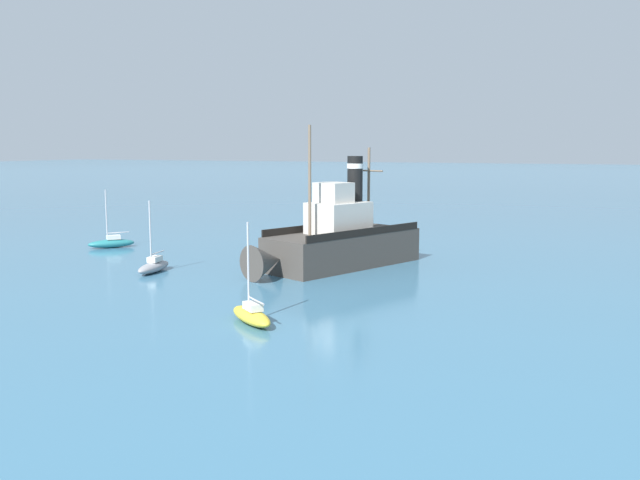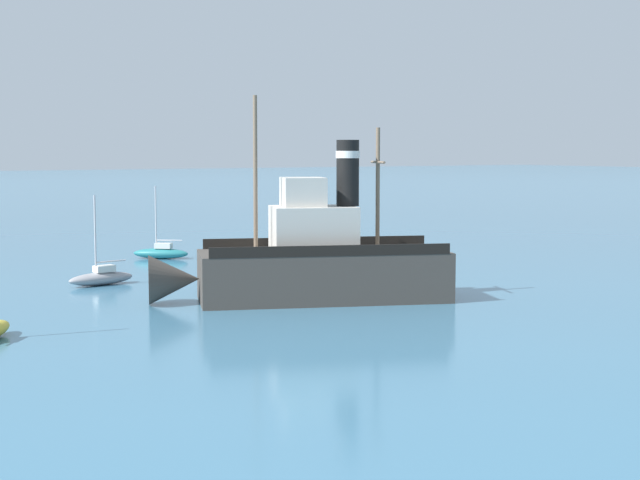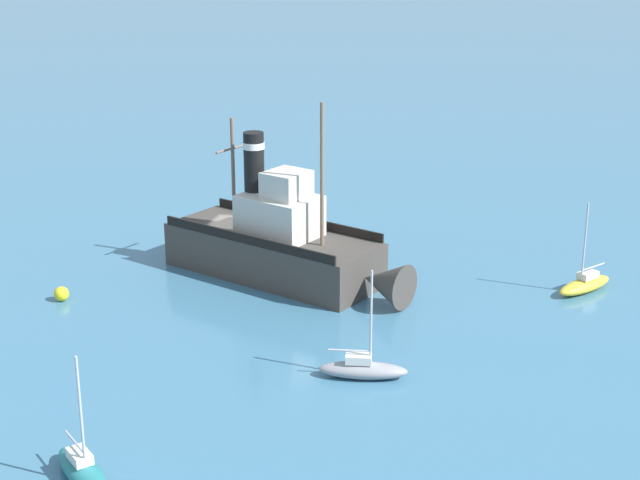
{
  "view_description": "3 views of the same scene",
  "coord_description": "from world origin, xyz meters",
  "px_view_note": "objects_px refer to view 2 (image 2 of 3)",
  "views": [
    {
      "loc": [
        -15.66,
        47.24,
        8.5
      ],
      "look_at": [
        2.01,
        5.51,
        2.2
      ],
      "focal_mm": 38.0,
      "sensor_mm": 36.0,
      "label": 1
    },
    {
      "loc": [
        -38.4,
        28.3,
        7.36
      ],
      "look_at": [
        -1.29,
        4.62,
        3.26
      ],
      "focal_mm": 55.0,
      "sensor_mm": 36.0,
      "label": 2
    },
    {
      "loc": [
        49.45,
        17.33,
        18.87
      ],
      "look_at": [
        4.26,
        6.05,
        3.23
      ],
      "focal_mm": 55.0,
      "sensor_mm": 36.0,
      "label": 3
    }
  ],
  "objects_px": {
    "sailboat_teal": "(161,252)",
    "mooring_buoy": "(401,267)",
    "sailboat_grey": "(101,277)",
    "old_tugboat": "(311,263)"
  },
  "relations": [
    {
      "from": "sailboat_grey",
      "to": "sailboat_teal",
      "type": "bearing_deg",
      "value": -37.7
    },
    {
      "from": "old_tugboat",
      "to": "sailboat_grey",
      "type": "relative_size",
      "value": 2.98
    },
    {
      "from": "sailboat_teal",
      "to": "mooring_buoy",
      "type": "distance_m",
      "value": 17.4
    },
    {
      "from": "old_tugboat",
      "to": "sailboat_teal",
      "type": "xyz_separation_m",
      "value": [
        20.95,
        -1.17,
        -1.4
      ]
    },
    {
      "from": "sailboat_grey",
      "to": "sailboat_teal",
      "type": "relative_size",
      "value": 1.0
    },
    {
      "from": "sailboat_grey",
      "to": "mooring_buoy",
      "type": "height_order",
      "value": "sailboat_grey"
    },
    {
      "from": "old_tugboat",
      "to": "sailboat_grey",
      "type": "distance_m",
      "value": 12.76
    },
    {
      "from": "sailboat_grey",
      "to": "sailboat_teal",
      "type": "height_order",
      "value": "same"
    },
    {
      "from": "mooring_buoy",
      "to": "sailboat_grey",
      "type": "bearing_deg",
      "value": 73.88
    },
    {
      "from": "sailboat_teal",
      "to": "mooring_buoy",
      "type": "relative_size",
      "value": 6.49
    }
  ]
}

